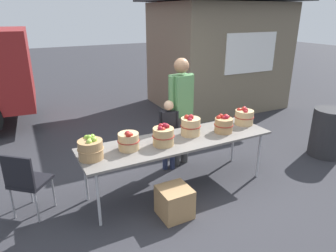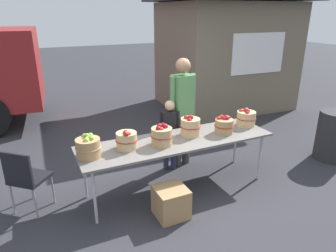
{
  "view_description": "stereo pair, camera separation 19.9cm",
  "coord_description": "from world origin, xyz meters",
  "views": [
    {
      "loc": [
        -1.94,
        -3.34,
        2.4
      ],
      "look_at": [
        0.0,
        0.3,
        0.85
      ],
      "focal_mm": 32.87,
      "sensor_mm": 36.0,
      "label": 1
    },
    {
      "loc": [
        -1.76,
        -3.43,
        2.4
      ],
      "look_at": [
        0.0,
        0.3,
        0.85
      ],
      "focal_mm": 32.87,
      "sensor_mm": 36.0,
      "label": 2
    }
  ],
  "objects": [
    {
      "name": "ground_plane",
      "position": [
        0.0,
        0.0,
        0.0
      ],
      "size": [
        40.0,
        40.0,
        0.0
      ],
      "primitive_type": "plane",
      "color": "#2D2D33"
    },
    {
      "name": "market_table",
      "position": [
        0.0,
        0.0,
        0.71
      ],
      "size": [
        2.7,
        0.76,
        0.75
      ],
      "color": "slate",
      "rests_on": "ground"
    },
    {
      "name": "apple_basket_green_0",
      "position": [
        -1.2,
        -0.0,
        0.88
      ],
      "size": [
        0.31,
        0.31,
        0.28
      ],
      "color": "#A87F51",
      "rests_on": "market_table"
    },
    {
      "name": "apple_basket_red_0",
      "position": [
        -0.71,
        0.02,
        0.87
      ],
      "size": [
        0.28,
        0.28,
        0.27
      ],
      "color": "tan",
      "rests_on": "market_table"
    },
    {
      "name": "apple_basket_red_1",
      "position": [
        -0.26,
        -0.06,
        0.88
      ],
      "size": [
        0.29,
        0.29,
        0.29
      ],
      "color": "tan",
      "rests_on": "market_table"
    },
    {
      "name": "apple_basket_red_2",
      "position": [
        0.24,
        0.07,
        0.89
      ],
      "size": [
        0.29,
        0.29,
        0.3
      ],
      "color": "tan",
      "rests_on": "market_table"
    },
    {
      "name": "apple_basket_red_3",
      "position": [
        0.72,
        -0.06,
        0.87
      ],
      "size": [
        0.28,
        0.28,
        0.26
      ],
      "color": "#A87F51",
      "rests_on": "market_table"
    },
    {
      "name": "apple_basket_red_4",
      "position": [
        1.2,
        0.06,
        0.87
      ],
      "size": [
        0.3,
        0.3,
        0.27
      ],
      "color": "tan",
      "rests_on": "market_table"
    },
    {
      "name": "vendor_adult",
      "position": [
        0.41,
        0.64,
        1.03
      ],
      "size": [
        0.46,
        0.28,
        1.75
      ],
      "rotation": [
        0.0,
        0.0,
        3.29
      ],
      "color": "#3F3F3F",
      "rests_on": "ground"
    },
    {
      "name": "child_customer",
      "position": [
        0.15,
        0.56,
        0.67
      ],
      "size": [
        0.28,
        0.23,
        1.14
      ],
      "rotation": [
        0.0,
        0.0,
        2.69
      ],
      "color": "#262D4C",
      "rests_on": "ground"
    },
    {
      "name": "food_kiosk",
      "position": [
        3.04,
        3.28,
        1.38
      ],
      "size": [
        3.6,
        3.02,
        2.74
      ],
      "rotation": [
        0.0,
        0.0,
        -0.03
      ],
      "color": "#726651",
      "rests_on": "ground"
    },
    {
      "name": "folding_chair",
      "position": [
        -1.93,
        0.29,
        0.51
      ],
      "size": [
        0.56,
        0.56,
        0.86
      ],
      "rotation": [
        0.0,
        0.0,
        2.42
      ],
      "color": "black",
      "rests_on": "ground"
    },
    {
      "name": "trash_barrel",
      "position": [
        2.83,
        -0.28,
        0.42
      ],
      "size": [
        0.56,
        0.56,
        0.84
      ],
      "primitive_type": "cylinder",
      "color": "#262628",
      "rests_on": "ground"
    },
    {
      "name": "produce_crate",
      "position": [
        -0.36,
        -0.54,
        0.19
      ],
      "size": [
        0.38,
        0.38,
        0.38
      ],
      "primitive_type": "cube",
      "color": "#A87F51",
      "rests_on": "ground"
    }
  ]
}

